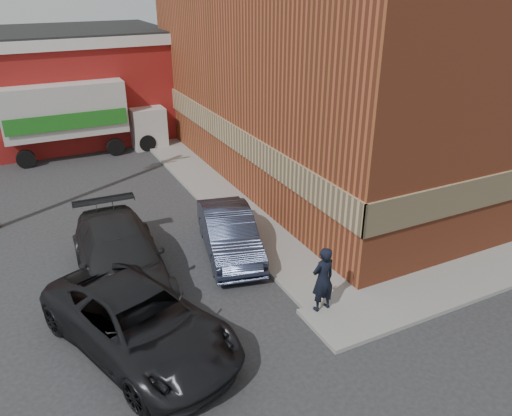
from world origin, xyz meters
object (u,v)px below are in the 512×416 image
suv_b (120,258)px  brick_building (370,61)px  warehouse (11,87)px  sedan (229,233)px  man (323,279)px  box_truck (80,113)px  suv_a (139,322)px

suv_b → brick_building: bearing=26.0°
suv_b → warehouse: bearing=98.9°
brick_building → sedan: size_ratio=4.20×
warehouse → suv_b: size_ratio=2.86×
man → suv_b: bearing=-44.3°
box_truck → warehouse: bearing=124.8°
suv_b → man: bearing=-38.0°
warehouse → brick_building: bearing=-37.2°
suv_a → box_truck: (1.23, 15.49, 1.30)m
sedan → suv_a: 4.91m
suv_b → suv_a: bearing=-91.9°
warehouse → sedan: size_ratio=3.75×
warehouse → box_truck: warehouse is taller
box_truck → sedan: bearing=-77.7°
man → sedan: size_ratio=0.42×
man → box_truck: 16.62m
warehouse → suv_a: bearing=-85.7°
box_truck → suv_b: bearing=-93.7°
sedan → brick_building: bearing=42.5°
sedan → suv_a: bearing=-126.4°
sedan → box_truck: (-2.50, 12.28, 1.36)m
warehouse → man: (6.11, -20.25, -1.77)m
warehouse → sedan: warehouse is taller
warehouse → suv_b: (1.73, -16.46, -1.99)m
brick_building → box_truck: bearing=149.3°
warehouse → box_truck: size_ratio=2.23×
box_truck → man: bearing=-77.4°
sedan → suv_a: suv_a is taller
sedan → suv_b: (-3.47, -0.17, 0.11)m
warehouse → man: size_ratio=8.87×
warehouse → man: bearing=-73.2°
brick_building → suv_b: 14.41m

